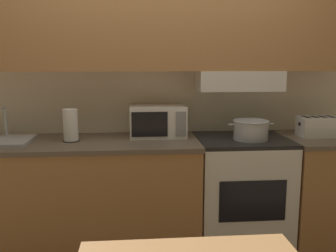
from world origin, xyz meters
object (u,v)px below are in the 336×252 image
Objects in this scene: stove_range at (240,193)px; cooking_pot at (251,129)px; paper_towel_roll at (71,125)px; microwave at (158,121)px; sink_basin at (0,140)px; toaster at (318,126)px.

cooking_pot is (0.05, -0.07, 0.54)m from stove_range.
paper_towel_roll reaches higher than cooking_pot.
microwave is at bearing 167.89° from stove_range.
cooking_pot is at bearing -2.51° from paper_towel_roll.
cooking_pot is at bearing -56.26° from stove_range.
microwave is at bearing 163.46° from cooking_pot.
stove_range is at bearing 0.25° from sink_basin.
stove_range is 1.47m from paper_towel_roll.
sink_basin is at bearing 178.19° from cooking_pot.
paper_towel_roll is (0.53, 0.00, 0.11)m from sink_basin.
cooking_pot is 1.45× the size of paper_towel_roll.
cooking_pot is 0.80× the size of microwave.
sink_basin is at bearing -179.67° from toaster.
microwave reaches higher than toaster.
toaster reaches higher than stove_range.
paper_towel_roll reaches higher than toaster.
sink_basin reaches higher than stove_range.
paper_towel_roll is (-0.67, -0.15, -0.00)m from microwave.
stove_range is 0.90m from microwave.
toaster is (0.63, 0.01, 0.54)m from stove_range.
microwave is 1.00× the size of sink_basin.
microwave is 0.69m from paper_towel_roll.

